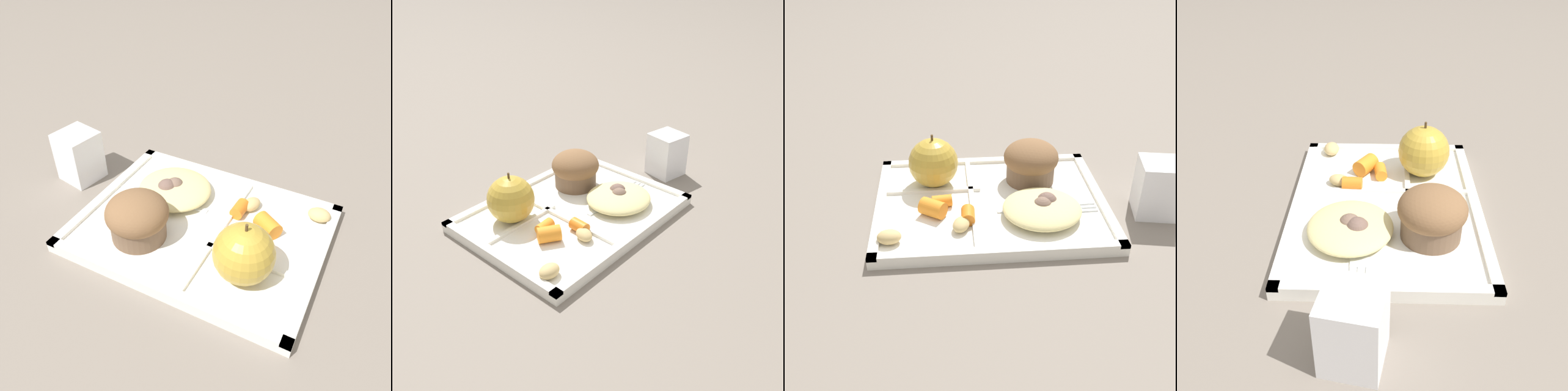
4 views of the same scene
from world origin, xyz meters
The scene contains 14 objects.
ground centered at (0.00, 0.00, 0.00)m, with size 6.00×6.00×0.00m, color slate.
lunch_tray centered at (0.00, 0.00, 0.01)m, with size 0.35×0.26×0.02m.
green_apple centered at (-0.09, 0.06, 0.05)m, with size 0.08×0.08×0.09m.
bran_muffin centered at (0.07, 0.06, 0.05)m, with size 0.09×0.09×0.07m.
carrot_slice_edge centered at (-0.04, -0.05, 0.02)m, with size 0.02×0.02×0.03m, color orange.
carrot_slice_near_corner centered at (-0.07, -0.01, 0.02)m, with size 0.02×0.02×0.03m, color orange.
carrot_slice_tilted centered at (-0.09, -0.03, 0.03)m, with size 0.03×0.03×0.04m, color orange.
potato_chunk_wedge centered at (-0.05, -0.07, 0.02)m, with size 0.03×0.02×0.02m, color tan.
potato_chunk_golden centered at (-0.15, -0.09, 0.02)m, with size 0.03×0.03×0.02m, color tan.
egg_noodle_pile centered at (0.07, -0.05, 0.03)m, with size 0.12×0.11×0.02m, color #D6C684.
meatball_back centered at (0.08, -0.04, 0.03)m, with size 0.03×0.03×0.03m, color brown.
meatball_side centered at (0.07, -0.05, 0.03)m, with size 0.03×0.03×0.03m, color #755B4C.
plastic_fork centered at (0.09, -0.03, 0.01)m, with size 0.15×0.02×0.00m.
milk_carton centered at (0.25, -0.03, 0.04)m, with size 0.06×0.06×0.09m, color white.
Camera 2 is at (-0.48, -0.46, 0.44)m, focal length 41.69 mm.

